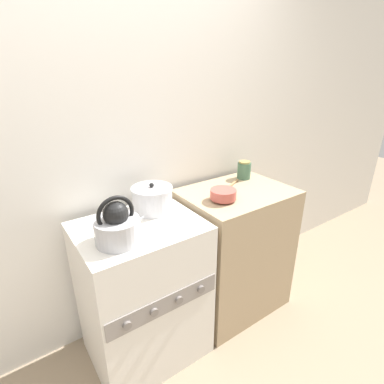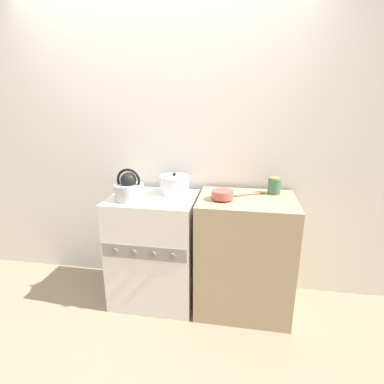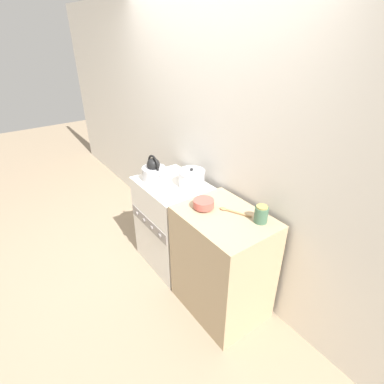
# 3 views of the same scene
# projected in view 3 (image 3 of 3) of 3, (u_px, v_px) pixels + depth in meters

# --- Properties ---
(ground_plane) EXTENTS (12.00, 12.00, 0.00)m
(ground_plane) POSITION_uv_depth(u_px,v_px,m) (153.00, 269.00, 3.08)
(ground_plane) COLOR gray
(wall_back) EXTENTS (7.00, 0.06, 2.50)m
(wall_back) POSITION_uv_depth(u_px,v_px,m) (203.00, 141.00, 2.79)
(wall_back) COLOR silver
(wall_back) RESTS_ON ground_plane
(stove) EXTENTS (0.68, 0.56, 0.92)m
(stove) POSITION_uv_depth(u_px,v_px,m) (173.00, 223.00, 2.99)
(stove) COLOR silver
(stove) RESTS_ON ground_plane
(counter) EXTENTS (0.73, 0.55, 0.94)m
(counter) POSITION_uv_depth(u_px,v_px,m) (222.00, 263.00, 2.47)
(counter) COLOR tan
(counter) RESTS_ON ground_plane
(kettle) EXTENTS (0.27, 0.22, 0.25)m
(kettle) POSITION_uv_depth(u_px,v_px,m) (154.00, 171.00, 2.79)
(kettle) COLOR #B2B2B7
(kettle) RESTS_ON stove
(cooking_pot) EXTENTS (0.24, 0.24, 0.18)m
(cooking_pot) POSITION_uv_depth(u_px,v_px,m) (192.00, 178.00, 2.69)
(cooking_pot) COLOR silver
(cooking_pot) RESTS_ON stove
(enamel_bowl) EXTENTS (0.16, 0.16, 0.07)m
(enamel_bowl) POSITION_uv_depth(u_px,v_px,m) (204.00, 203.00, 2.32)
(enamel_bowl) COLOR #B75147
(enamel_bowl) RESTS_ON counter
(storage_jar) EXTENTS (0.10, 0.10, 0.13)m
(storage_jar) POSITION_uv_depth(u_px,v_px,m) (261.00, 214.00, 2.14)
(storage_jar) COLOR #3F664C
(storage_jar) RESTS_ON counter
(wooden_spoon) EXTENTS (0.24, 0.13, 0.02)m
(wooden_spoon) POSITION_uv_depth(u_px,v_px,m) (233.00, 211.00, 2.28)
(wooden_spoon) COLOR #A37A4C
(wooden_spoon) RESTS_ON counter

